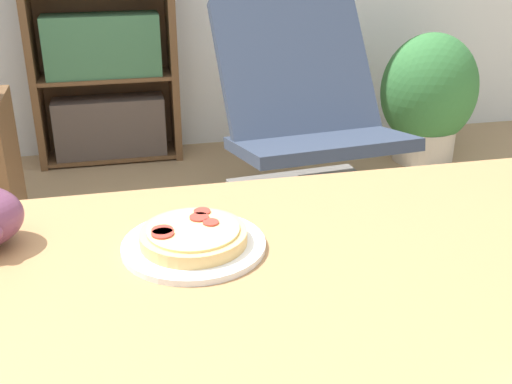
% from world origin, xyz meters
% --- Properties ---
extents(dining_table, '(1.37, 0.75, 0.77)m').
position_xyz_m(dining_table, '(0.15, -0.12, 0.66)').
color(dining_table, '#A37549').
rests_on(dining_table, ground_plane).
extents(pizza_on_plate, '(0.22, 0.22, 0.04)m').
position_xyz_m(pizza_on_plate, '(0.10, 0.02, 0.78)').
color(pizza_on_plate, white).
rests_on(pizza_on_plate, dining_table).
extents(lounge_chair_far, '(0.73, 0.82, 0.88)m').
position_xyz_m(lounge_chair_far, '(0.77, 1.63, 0.29)').
color(lounge_chair_far, slate).
rests_on(lounge_chair_far, ground_plane).
extents(bookshelf, '(0.73, 0.25, 1.31)m').
position_xyz_m(bookshelf, '(-0.06, 2.47, 0.62)').
color(bookshelf, brown).
rests_on(bookshelf, ground_plane).
extents(potted_plant_floor, '(0.50, 0.43, 0.67)m').
position_xyz_m(potted_plant_floor, '(1.56, 2.11, 0.34)').
color(potted_plant_floor, '#BCB2A3').
rests_on(potted_plant_floor, ground_plane).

